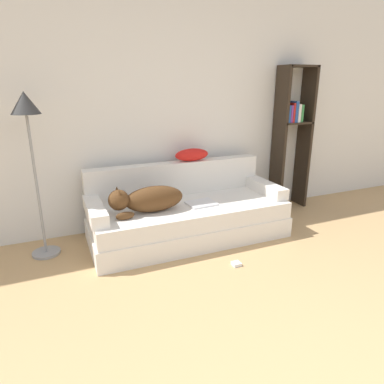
% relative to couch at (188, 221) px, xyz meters
% --- Properties ---
extents(wall_back, '(7.94, 0.06, 2.70)m').
position_rel_couch_xyz_m(wall_back, '(-0.08, 0.57, 1.16)').
color(wall_back, silver).
rests_on(wall_back, ground_plane).
extents(couch, '(2.02, 0.85, 0.38)m').
position_rel_couch_xyz_m(couch, '(0.00, 0.00, 0.00)').
color(couch, silver).
rests_on(couch, ground_plane).
extents(couch_backrest, '(1.98, 0.15, 0.36)m').
position_rel_couch_xyz_m(couch_backrest, '(0.00, 0.36, 0.37)').
color(couch_backrest, silver).
rests_on(couch_backrest, couch).
extents(couch_arm_left, '(0.15, 0.66, 0.12)m').
position_rel_couch_xyz_m(couch_arm_left, '(-0.93, -0.01, 0.25)').
color(couch_arm_left, silver).
rests_on(couch_arm_left, couch).
extents(couch_arm_right, '(0.15, 0.66, 0.12)m').
position_rel_couch_xyz_m(couch_arm_right, '(0.93, -0.01, 0.25)').
color(couch_arm_right, silver).
rests_on(couch_arm_right, couch).
extents(dog, '(0.72, 0.25, 0.28)m').
position_rel_couch_xyz_m(dog, '(-0.46, -0.08, 0.33)').
color(dog, '#513319').
rests_on(dog, couch).
extents(laptop, '(0.30, 0.25, 0.02)m').
position_rel_couch_xyz_m(laptop, '(0.11, -0.08, 0.20)').
color(laptop, silver).
rests_on(laptop, couch).
extents(throw_pillow, '(0.39, 0.15, 0.14)m').
position_rel_couch_xyz_m(throw_pillow, '(0.19, 0.35, 0.62)').
color(throw_pillow, red).
rests_on(throw_pillow, couch_backrest).
extents(bookshelf, '(0.43, 0.26, 1.77)m').
position_rel_couch_xyz_m(bookshelf, '(1.57, 0.39, 0.81)').
color(bookshelf, '#2D2319').
rests_on(bookshelf, ground_plane).
extents(floor_lamp, '(0.26, 0.26, 1.50)m').
position_rel_couch_xyz_m(floor_lamp, '(-1.40, 0.19, 1.01)').
color(floor_lamp, gray).
rests_on(floor_lamp, ground_plane).
extents(power_adapter, '(0.08, 0.08, 0.03)m').
position_rel_couch_xyz_m(power_adapter, '(0.17, -0.72, -0.17)').
color(power_adapter, silver).
rests_on(power_adapter, ground_plane).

